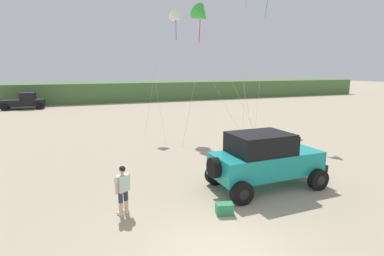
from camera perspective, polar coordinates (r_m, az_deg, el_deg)
The scene contains 8 objects.
ground_plane at distance 8.49m, azimuth 5.27°, elevation -22.53°, with size 220.00×220.00×0.00m, color tan.
dune_ridge at distance 47.89m, azimuth -15.42°, elevation 6.67°, with size 90.00×7.90×2.78m, color #4C703D.
jeep at distance 12.38m, azimuth 13.65°, elevation -5.65°, with size 4.87×2.46×2.26m.
person_watching at distance 10.16m, azimuth -12.97°, elevation -10.92°, with size 0.54×0.45×1.67m.
cooler_box at distance 10.28m, azimuth 6.16°, elevation -14.97°, with size 0.56×0.36×0.38m, color #2D7F51.
distant_pickup at distance 41.59m, azimuth -29.15°, elevation 4.45°, with size 4.67×2.54×1.98m.
kite_black_sled at distance 21.08m, azimuth 1.87°, elevation 20.61°, with size 3.42×4.24×9.06m.
kite_green_box at distance 22.62m, azimuth -2.68°, elevation 20.27°, with size 3.31×6.15×9.00m.
Camera 1 is at (-3.25, -6.29, 4.68)m, focal length 28.17 mm.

